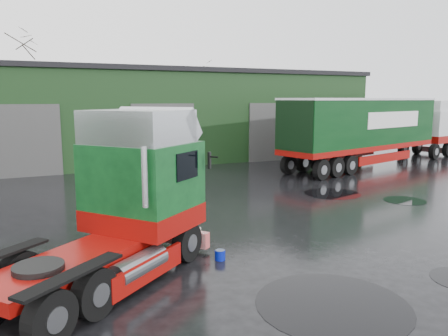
# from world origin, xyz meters

# --- Properties ---
(ground) EXTENTS (100.00, 100.00, 0.00)m
(ground) POSITION_xyz_m (0.00, 0.00, 0.00)
(ground) COLOR black
(warehouse) EXTENTS (32.40, 12.40, 6.30)m
(warehouse) POSITION_xyz_m (2.00, 20.00, 3.16)
(warehouse) COLOR black
(warehouse) RESTS_ON ground
(hero_tractor) EXTENTS (6.81, 6.26, 4.05)m
(hero_tractor) POSITION_xyz_m (-4.50, -2.34, 2.03)
(hero_tractor) COLOR #0E451B
(hero_tractor) RESTS_ON ground
(lorry_right) EXTENTS (16.83, 7.11, 4.38)m
(lorry_right) POSITION_xyz_m (13.38, 9.00, 2.19)
(lorry_right) COLOR silver
(lorry_right) RESTS_ON ground
(wash_bucket) EXTENTS (0.31, 0.31, 0.26)m
(wash_bucket) POSITION_xyz_m (-1.24, -2.04, 0.13)
(wash_bucket) COLOR #071599
(wash_bucket) RESTS_ON ground
(tree_back_a) EXTENTS (4.40, 4.40, 9.50)m
(tree_back_a) POSITION_xyz_m (-6.00, 30.00, 4.75)
(tree_back_a) COLOR black
(tree_back_a) RESTS_ON ground
(tree_back_b) EXTENTS (4.40, 4.40, 7.50)m
(tree_back_b) POSITION_xyz_m (10.00, 30.00, 3.75)
(tree_back_b) COLOR black
(tree_back_b) RESTS_ON ground
(puddle_0) EXTENTS (3.26, 3.26, 0.01)m
(puddle_0) POSITION_xyz_m (-0.14, -5.39, 0.00)
(puddle_0) COLOR black
(puddle_0) RESTS_ON ground
(puddle_1) EXTENTS (2.54, 2.54, 0.01)m
(puddle_1) POSITION_xyz_m (6.79, 3.43, 0.00)
(puddle_1) COLOR black
(puddle_1) RESTS_ON ground
(puddle_4) EXTENTS (1.75, 1.75, 0.01)m
(puddle_4) POSITION_xyz_m (8.72, 1.03, 0.00)
(puddle_4) COLOR black
(puddle_4) RESTS_ON ground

